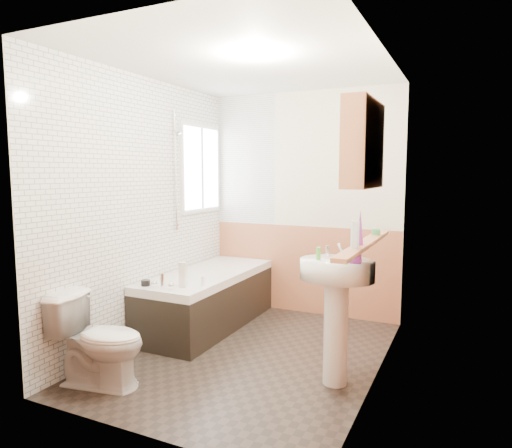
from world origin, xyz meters
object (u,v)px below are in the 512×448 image
object	(u,v)px
toilet	(99,341)
pine_shelf	(365,243)
bathtub	(208,298)
sink	(336,296)
medicine_cabinet	(363,144)

from	to	relation	value
toilet	pine_shelf	bearing A→B (deg)	-75.37
pine_shelf	bathtub	bearing A→B (deg)	158.45
bathtub	sink	xyz separation A→B (m)	(1.57, -0.73, 0.39)
toilet	medicine_cabinet	bearing A→B (deg)	-76.05
toilet	medicine_cabinet	distance (m)	2.42
bathtub	medicine_cabinet	distance (m)	2.42
toilet	medicine_cabinet	world-z (taller)	medicine_cabinet
bathtub	medicine_cabinet	bearing A→B (deg)	-22.92
bathtub	pine_shelf	world-z (taller)	pine_shelf
sink	pine_shelf	distance (m)	0.46
medicine_cabinet	bathtub	bearing A→B (deg)	157.08
medicine_cabinet	pine_shelf	bearing A→B (deg)	53.45
toilet	sink	bearing A→B (deg)	-73.54
pine_shelf	medicine_cabinet	xyz separation A→B (m)	(-0.03, -0.04, 0.71)
pine_shelf	toilet	bearing A→B (deg)	-155.70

